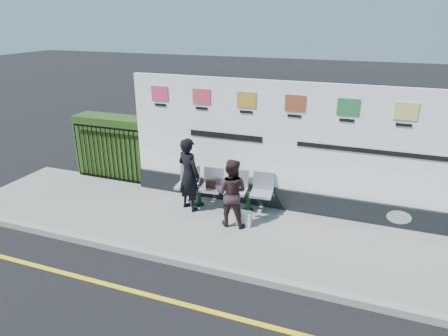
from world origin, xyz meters
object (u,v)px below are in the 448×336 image
at_px(billboard, 292,157).
at_px(woman_right, 231,193).
at_px(woman_left, 189,174).
at_px(bench, 223,198).

xyz_separation_m(billboard, woman_right, (-1.04, -1.23, -0.54)).
relative_size(billboard, woman_left, 4.57).
xyz_separation_m(billboard, woman_left, (-2.22, -0.86, -0.42)).
bearing_deg(woman_right, woman_left, -21.39).
distance_m(billboard, bench, 1.90).
relative_size(bench, woman_left, 1.32).
relative_size(woman_left, woman_right, 1.15).
height_order(billboard, woman_right, billboard).
relative_size(billboard, bench, 3.46).
bearing_deg(billboard, woman_right, -130.23).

